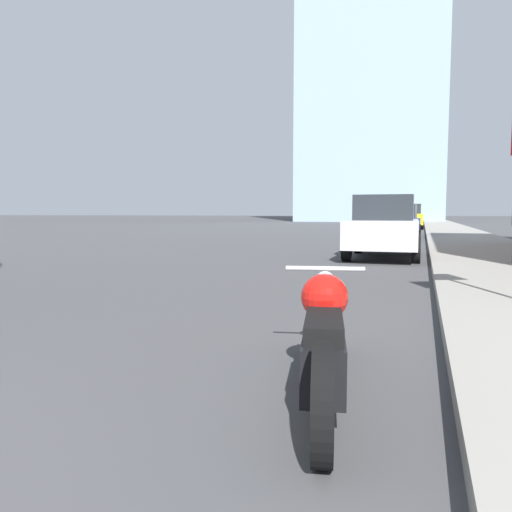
% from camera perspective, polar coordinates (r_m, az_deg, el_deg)
% --- Properties ---
extents(sidewalk, '(3.10, 240.00, 0.15)m').
position_cam_1_polar(sidewalk, '(39.39, 21.00, 3.03)').
color(sidewalk, gray).
rests_on(sidewalk, ground_plane).
extents(motorcycle, '(0.71, 2.35, 0.76)m').
position_cam_1_polar(motorcycle, '(3.31, 7.77, -9.12)').
color(motorcycle, black).
rests_on(motorcycle, ground_plane).
extents(parked_car_silver, '(1.84, 4.22, 1.62)m').
position_cam_1_polar(parked_car_silver, '(13.47, 14.46, 3.24)').
color(parked_car_silver, '#BCBCC1').
rests_on(parked_car_silver, ground_plane).
extents(parked_car_blue, '(2.00, 4.15, 1.59)m').
position_cam_1_polar(parked_car_blue, '(25.45, 16.11, 3.89)').
color(parked_car_blue, '#1E3899').
rests_on(parked_car_blue, ground_plane).
extents(parked_car_yellow, '(1.99, 4.45, 1.81)m').
position_cam_1_polar(parked_car_yellow, '(37.89, 17.14, 4.32)').
color(parked_car_yellow, gold).
rests_on(parked_car_yellow, ground_plane).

